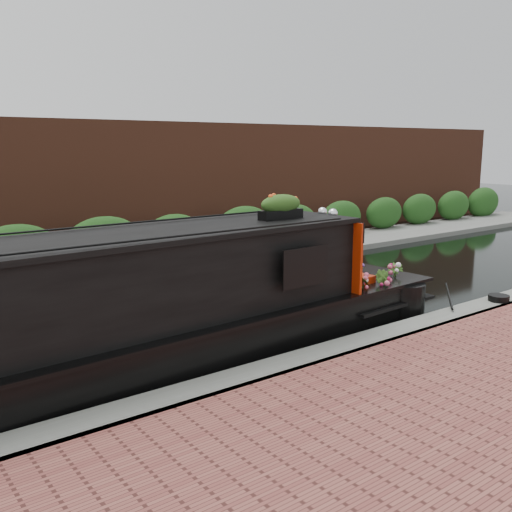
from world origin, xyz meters
TOP-DOWN VIEW (x-y plane):
  - ground at (0.00, 0.00)m, footprint 80.00×80.00m
  - near_bank_coping at (0.00, -3.30)m, footprint 40.00×0.60m
  - far_bank_path at (0.00, 4.20)m, footprint 40.00×2.40m
  - far_hedge at (0.00, 5.10)m, footprint 40.00×1.10m
  - far_brick_wall at (0.00, 7.20)m, footprint 40.00×1.00m
  - narrowboat at (-2.59, -1.86)m, footprint 11.49×2.46m
  - rope_fender at (3.54, -1.86)m, footprint 0.33×0.37m
  - coiled_mooring_rope at (4.63, -3.34)m, footprint 0.40×0.40m

SIDE VIEW (x-z plane):
  - ground at x=0.00m, z-range 0.00..0.00m
  - near_bank_coping at x=0.00m, z-range -0.25..0.25m
  - far_bank_path at x=0.00m, z-range -0.17..0.17m
  - far_hedge at x=0.00m, z-range -1.40..1.40m
  - far_brick_wall at x=0.00m, z-range -4.00..4.00m
  - rope_fender at x=3.54m, z-range 0.00..0.33m
  - coiled_mooring_rope at x=4.63m, z-range 0.25..0.37m
  - narrowboat at x=-2.59m, z-range -0.55..2.14m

